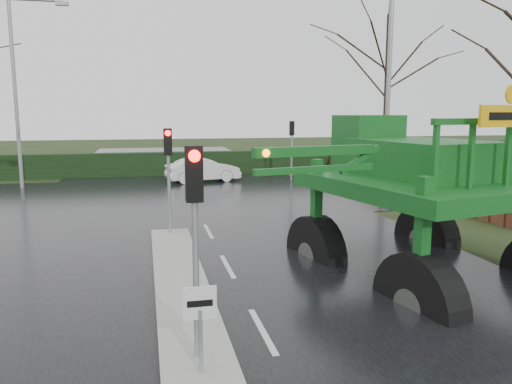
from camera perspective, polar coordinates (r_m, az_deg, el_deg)
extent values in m
plane|color=black|center=(9.59, 0.73, -15.68)|extent=(140.00, 140.00, 0.00)
cube|color=black|center=(19.01, -6.22, -3.16)|extent=(14.00, 80.00, 0.02)
cube|color=black|center=(24.88, -7.76, -0.29)|extent=(80.00, 12.00, 0.02)
cube|color=gray|center=(12.15, -8.67, -9.91)|extent=(1.20, 10.00, 0.16)
cube|color=black|center=(32.70, -8.98, 3.23)|extent=(44.00, 0.90, 1.50)
cube|color=#592D1E|center=(27.70, 14.41, 1.70)|extent=(0.40, 20.00, 1.20)
cylinder|color=gray|center=(7.77, -6.36, -16.62)|extent=(0.07, 0.07, 1.00)
cube|color=silver|center=(7.53, -6.45, -12.50)|extent=(0.50, 0.04, 0.50)
cube|color=black|center=(7.52, -6.43, -12.56)|extent=(0.38, 0.01, 0.10)
cylinder|color=gray|center=(7.84, -6.91, -7.77)|extent=(0.10, 0.10, 3.50)
cube|color=black|center=(7.56, -7.10, 2.06)|extent=(0.26, 0.22, 0.85)
sphere|color=#FF0C07|center=(7.41, -7.05, 4.10)|extent=(0.18, 0.18, 0.18)
cylinder|color=gray|center=(16.15, -9.92, 0.87)|extent=(0.10, 0.10, 3.50)
cube|color=black|center=(16.02, -10.05, 5.66)|extent=(0.26, 0.22, 0.85)
sphere|color=#FF0C07|center=(15.87, -10.06, 6.64)|extent=(0.18, 0.18, 0.18)
cylinder|color=gray|center=(29.80, 4.09, 4.69)|extent=(0.10, 0.10, 3.50)
cube|color=black|center=(29.73, 4.12, 7.28)|extent=(0.26, 0.22, 0.85)
sphere|color=#FF0C07|center=(29.85, 4.05, 7.83)|extent=(0.18, 0.18, 0.18)
cylinder|color=gray|center=(23.03, 14.89, 11.22)|extent=(0.20, 0.20, 10.00)
cylinder|color=gray|center=(29.22, -25.81, 10.11)|extent=(0.20, 0.20, 10.00)
cube|color=gray|center=(29.28, -21.29, 19.43)|extent=(0.65, 0.30, 0.20)
cylinder|color=black|center=(33.09, 14.68, 10.48)|extent=(0.32, 0.32, 10.00)
cone|color=black|center=(33.76, 15.10, 20.36)|extent=(0.24, 0.24, 2.50)
cylinder|color=black|center=(11.36, 3.50, -5.59)|extent=(1.10, 2.37, 2.28)
cylinder|color=#595B56|center=(11.36, 3.50, -5.59)|extent=(0.83, 0.93, 0.80)
cube|color=#0E4E1B|center=(11.09, 3.57, 1.57)|extent=(0.30, 0.30, 2.63)
cylinder|color=black|center=(13.75, 18.78, -3.47)|extent=(1.10, 2.37, 2.28)
cylinder|color=#595B56|center=(13.75, 18.78, -3.47)|extent=(0.83, 0.93, 0.80)
cube|color=#0E4E1B|center=(13.53, 19.09, 2.44)|extent=(0.30, 0.30, 2.63)
cylinder|color=black|center=(8.16, 17.67, -11.98)|extent=(1.10, 2.37, 2.28)
cylinder|color=#595B56|center=(8.16, 17.67, -11.98)|extent=(0.83, 0.93, 0.80)
cube|color=#0E4E1B|center=(7.77, 18.18, -2.09)|extent=(0.30, 0.30, 2.63)
cube|color=#0E4E1B|center=(10.57, 18.96, 4.77)|extent=(5.86, 6.38, 0.40)
cube|color=#0E4E1B|center=(10.71, 18.28, 8.22)|extent=(3.19, 3.88, 1.03)
cube|color=#13531C|center=(12.48, 11.10, 10.40)|extent=(1.97, 1.71, 1.48)
cube|color=#0E4E1B|center=(8.03, 2.18, 11.39)|extent=(2.94, 0.84, 0.21)
sphere|color=orange|center=(7.44, -6.24, 11.53)|extent=(0.16, 0.16, 0.16)
imported|color=white|center=(29.34, -6.06, 1.15)|extent=(4.47, 2.25, 1.41)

